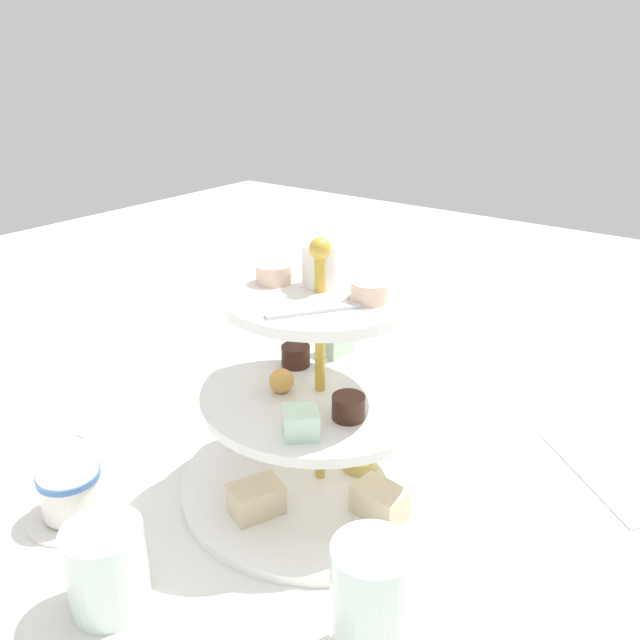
# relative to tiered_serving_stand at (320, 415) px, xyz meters

# --- Properties ---
(ground_plane) EXTENTS (2.40, 2.40, 0.00)m
(ground_plane) POSITION_rel_tiered_serving_stand_xyz_m (-0.00, -0.00, -0.08)
(ground_plane) COLOR silver
(tiered_serving_stand) EXTENTS (0.28, 0.28, 0.26)m
(tiered_serving_stand) POSITION_rel_tiered_serving_stand_xyz_m (0.00, 0.00, 0.00)
(tiered_serving_stand) COLOR white
(tiered_serving_stand) RESTS_ON ground_plane
(water_glass_tall_right) EXTENTS (0.07, 0.07, 0.12)m
(water_glass_tall_right) POSITION_rel_tiered_serving_stand_xyz_m (0.20, 0.11, -0.02)
(water_glass_tall_right) COLOR silver
(water_glass_tall_right) RESTS_ON ground_plane
(water_glass_short_left) EXTENTS (0.06, 0.06, 0.08)m
(water_glass_short_left) POSITION_rel_tiered_serving_stand_xyz_m (-0.23, 0.04, -0.05)
(water_glass_short_left) COLOR silver
(water_glass_short_left) RESTS_ON ground_plane
(teacup_with_saucer) EXTENTS (0.09, 0.09, 0.05)m
(teacup_with_saucer) POSITION_rel_tiered_serving_stand_xyz_m (-0.18, 0.16, -0.06)
(teacup_with_saucer) COLOR white
(teacup_with_saucer) RESTS_ON ground_plane
(butter_knife_left) EXTENTS (0.12, 0.14, 0.00)m
(butter_knife_left) POSITION_rel_tiered_serving_stand_xyz_m (0.18, -0.22, -0.08)
(butter_knife_left) COLOR silver
(butter_knife_left) RESTS_ON ground_plane
(butter_knife_right) EXTENTS (0.17, 0.02, 0.00)m
(butter_knife_right) POSITION_rel_tiered_serving_stand_xyz_m (-0.01, 0.28, -0.08)
(butter_knife_right) COLOR silver
(butter_knife_right) RESTS_ON ground_plane
(water_glass_mid_back) EXTENTS (0.06, 0.06, 0.10)m
(water_glass_mid_back) POSITION_rel_tiered_serving_stand_xyz_m (-0.14, -0.15, -0.03)
(water_glass_mid_back) COLOR silver
(water_glass_mid_back) RESTS_ON ground_plane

